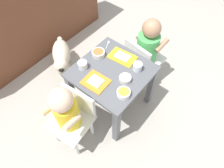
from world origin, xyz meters
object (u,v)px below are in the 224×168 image
Objects in this scene: seated_child_right at (147,46)px; water_cup_left at (137,67)px; cereal_bowl_left_side at (125,79)px; spoon_by_left_tray at (108,44)px; food_tray_right at (122,57)px; veggie_bowl_far at (124,93)px; dining_table at (112,78)px; cereal_bowl_right_side at (98,53)px; food_tray_left at (96,82)px; water_cup_right at (83,65)px; dog at (61,55)px; seated_child_left at (67,111)px.

seated_child_right reaches higher than water_cup_left.
cereal_bowl_left_side is 0.90× the size of spoon_by_left_tray.
food_tray_right is at bearing -102.63° from spoon_by_left_tray.
seated_child_right reaches higher than veggie_bowl_far.
cereal_bowl_right_side is at bearing 73.19° from dining_table.
seated_child_right is at bearing 12.18° from cereal_bowl_left_side.
food_tray_left and food_tray_right have the same top height.
spoon_by_left_tray is at bearing 58.41° from cereal_bowl_left_side.
water_cup_right is 0.38m from veggie_bowl_far.
food_tray_right is 3.25× the size of water_cup_left.
dog is 3.93× the size of cereal_bowl_right_side.
seated_child_right reaches higher than spoon_by_left_tray.
seated_child_left is 0.78m from dog.
dog is 4.31× the size of veggie_bowl_far.
veggie_bowl_far is at bearing -79.40° from food_tray_left.
spoon_by_left_tray is at bearing 77.37° from food_tray_right.
water_cup_left is 0.13m from cereal_bowl_left_side.
food_tray_left is at bearing 180.00° from food_tray_right.
veggie_bowl_far reaches higher than food_tray_right.
spoon_by_left_tray is (0.04, 0.18, -0.00)m from food_tray_right.
dining_table is 0.25m from veggie_bowl_far.
seated_child_right is 9.79× the size of water_cup_right.
cereal_bowl_right_side is (0.21, 0.16, 0.02)m from food_tray_left.
food_tray_left is 0.31m from food_tray_right.
cereal_bowl_left_side is (-0.13, 0.01, -0.01)m from water_cup_left.
water_cup_right is 0.31m from spoon_by_left_tray.
seated_child_left is at bearing 178.63° from food_tray_right.
water_cup_left is 0.32m from cereal_bowl_right_side.
seated_child_right is at bearing -29.81° from cereal_bowl_right_side.
dog is at bearing 88.29° from cereal_bowl_left_side.
food_tray_right is at bearing 168.63° from seated_child_right.
seated_child_left reaches higher than veggie_bowl_far.
food_tray_left is 0.39m from spoon_by_left_tray.
dog is at bearing 98.14° from water_cup_left.
cereal_bowl_left_side is at bearing -45.82° from food_tray_left.
dog is 5.72× the size of water_cup_right.
food_tray_left is 0.22m from veggie_bowl_far.
dog is 4.14× the size of spoon_by_left_tray.
seated_child_left is 3.69× the size of food_tray_left.
seated_child_right is 0.82m from dog.
cereal_bowl_left_side is (0.10, 0.06, -0.00)m from veggie_bowl_far.
dining_table is 0.43m from seated_child_left.
food_tray_right is (0.15, 0.02, 0.10)m from dining_table.
water_cup_left reaches higher than food_tray_left.
food_tray_left is at bearing -105.08° from dog.
food_tray_right is 0.19m from cereal_bowl_right_side.
seated_child_right is at bearing -4.61° from seated_child_left.
cereal_bowl_right_side reaches higher than spoon_by_left_tray.
cereal_bowl_left_side is (0.10, -0.31, -0.01)m from water_cup_right.
veggie_bowl_far is 0.41m from cereal_bowl_right_side.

